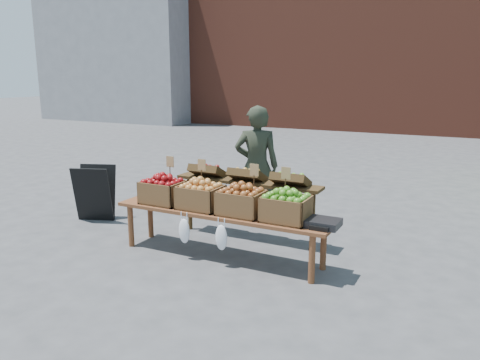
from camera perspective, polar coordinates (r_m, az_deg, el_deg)
The scene contains 11 objects.
ground at distance 5.79m, azimuth 7.33°, elevation -9.13°, with size 80.00×80.00×0.00m, color #4A4B4D.
grey_building at distance 24.04m, azimuth -14.52°, elevation 15.48°, with size 8.00×3.00×7.00m, color gray.
vendor at distance 6.69m, azimuth 2.04°, elevation 1.68°, with size 0.63×0.41×1.73m, color #272D20.
chalkboard_sign at distance 7.32m, azimuth -17.27°, elevation -1.51°, with size 0.55×0.31×0.84m, color black, non-canonical shape.
back_table at distance 6.15m, azimuth 0.89°, elevation -2.60°, with size 2.10×0.44×1.04m, color #3C2913, non-canonical shape.
display_bench at distance 5.61m, azimuth -2.34°, elevation -6.64°, with size 2.70×0.56×0.57m, color brown, non-canonical shape.
crate_golden_apples at distance 5.92m, azimuth -9.35°, elevation -1.47°, with size 0.50×0.40×0.28m, color #620109, non-canonical shape.
crate_russet_pears at distance 5.62m, azimuth -4.83°, elevation -2.10°, with size 0.50×0.40×0.28m, color #B19E40, non-canonical shape.
crate_red_apples at distance 5.36m, azimuth 0.18°, elevation -2.79°, with size 0.50×0.40×0.28m, color #A45B2B, non-canonical shape.
crate_green_apples at distance 5.14m, azimuth 5.66°, elevation -3.52°, with size 0.50×0.40×0.28m, color #3F801D, non-canonical shape.
weighing_scale at distance 5.04m, azimuth 10.15°, elevation -5.19°, with size 0.34×0.30×0.08m, color black.
Camera 1 is at (1.78, -5.08, 2.13)m, focal length 35.00 mm.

